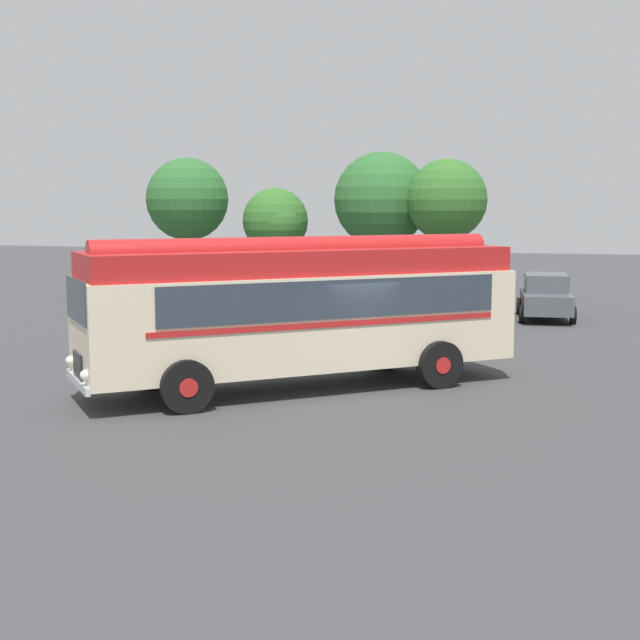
% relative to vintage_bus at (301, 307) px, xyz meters
% --- Properties ---
extents(ground_plane, '(120.00, 120.00, 0.00)m').
position_rel_vintage_bus_xyz_m(ground_plane, '(0.99, 0.30, -1.89)').
color(ground_plane, '#3D3D3F').
extents(vintage_bus, '(9.24, 8.43, 3.49)m').
position_rel_vintage_bus_xyz_m(vintage_bus, '(0.00, 0.00, 0.00)').
color(vintage_bus, beige).
rests_on(vintage_bus, ground).
extents(car_near_left, '(1.97, 4.20, 1.66)m').
position_rel_vintage_bus_xyz_m(car_near_left, '(-3.48, 15.07, -1.05)').
color(car_near_left, silver).
rests_on(car_near_left, ground).
extents(car_mid_left, '(2.19, 4.31, 1.66)m').
position_rel_vintage_bus_xyz_m(car_mid_left, '(-0.76, 15.27, -1.05)').
color(car_mid_left, silver).
rests_on(car_mid_left, ground).
extents(car_mid_right, '(2.40, 4.40, 1.66)m').
position_rel_vintage_bus_xyz_m(car_mid_right, '(2.31, 15.12, -1.05)').
color(car_mid_right, maroon).
rests_on(car_mid_right, ground).
extents(car_far_right, '(2.27, 4.35, 1.66)m').
position_rel_vintage_bus_xyz_m(car_far_right, '(4.91, 14.50, -1.05)').
color(car_far_right, '#4C5156').
rests_on(car_far_right, ground).
extents(tree_far_left, '(4.06, 4.06, 6.49)m').
position_rel_vintage_bus_xyz_m(tree_far_left, '(-12.69, 21.53, 2.63)').
color(tree_far_left, '#4C3823').
rests_on(tree_far_left, ground).
extents(tree_left_of_centre, '(3.16, 3.16, 5.00)m').
position_rel_vintage_bus_xyz_m(tree_left_of_centre, '(-7.98, 21.48, 1.49)').
color(tree_left_of_centre, '#4C3823').
rests_on(tree_left_of_centre, ground).
extents(tree_centre, '(4.51, 4.51, 6.69)m').
position_rel_vintage_bus_xyz_m(tree_centre, '(-2.94, 22.56, 2.51)').
color(tree_centre, '#4C3823').
rests_on(tree_centre, ground).
extents(tree_right_of_centre, '(3.71, 3.71, 6.27)m').
position_rel_vintage_bus_xyz_m(tree_right_of_centre, '(0.07, 21.77, 2.53)').
color(tree_right_of_centre, '#4C3823').
rests_on(tree_right_of_centre, ground).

